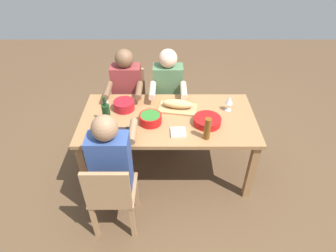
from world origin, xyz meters
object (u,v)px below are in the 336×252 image
object	(u,v)px
serving_bowl_fruit	(124,105)
wine_bottle	(106,113)
diner_far_center	(168,91)
serving_bowl_salad	(207,120)
chair_near_left	(111,194)
napkin_stack	(178,132)
chair_far_left	(130,98)
diner_far_left	(127,91)
chair_far_center	(168,98)
beer_bottle	(207,129)
diner_near_left	(112,161)
cutting_board	(178,108)
bread_loaf	(178,104)
serving_bowl_greens	(150,118)
wine_glass	(229,101)
dining_table	(168,124)

from	to	relation	value
serving_bowl_fruit	wine_bottle	world-z (taller)	wine_bottle
diner_far_center	serving_bowl_salad	xyz separation A→B (m)	(0.38, -0.68, 0.08)
diner_far_center	serving_bowl_fruit	bearing A→B (deg)	-137.03
chair_near_left	serving_bowl_salad	xyz separation A→B (m)	(0.87, 0.66, 0.30)
diner_far_center	napkin_stack	distance (m)	0.84
chair_far_left	diner_far_center	size ratio (longest dim) A/B	0.71
diner_far_left	serving_bowl_fruit	size ratio (longest dim) A/B	5.48
chair_far_center	serving_bowl_fruit	size ratio (longest dim) A/B	3.88
diner_far_left	serving_bowl_fruit	xyz separation A→B (m)	(0.03, -0.43, 0.10)
wine_bottle	chair_near_left	bearing A→B (deg)	-80.67
chair_far_left	beer_bottle	size ratio (longest dim) A/B	3.86
serving_bowl_fruit	diner_near_left	bearing A→B (deg)	-92.07
cutting_board	bread_loaf	bearing A→B (deg)	-116.57
bread_loaf	wine_bottle	bearing A→B (deg)	-162.01
diner_far_center	serving_bowl_fruit	xyz separation A→B (m)	(-0.46, -0.43, 0.10)
chair_far_center	chair_near_left	xyz separation A→B (m)	(-0.49, -1.53, 0.00)
diner_far_left	diner_far_center	size ratio (longest dim) A/B	1.00
diner_near_left	napkin_stack	bearing A→B (deg)	29.19
chair_far_center	beer_bottle	world-z (taller)	beer_bottle
chair_far_left	serving_bowl_salad	bearing A→B (deg)	-44.97
chair_far_center	napkin_stack	distance (m)	1.06
serving_bowl_fruit	beer_bottle	size ratio (longest dim) A/B	0.99
chair_far_left	cutting_board	world-z (taller)	chair_far_left
serving_bowl_salad	beer_bottle	xyz separation A→B (m)	(-0.03, -0.22, 0.07)
diner_near_left	serving_bowl_salad	size ratio (longest dim) A/B	4.46
chair_far_center	bread_loaf	xyz separation A→B (m)	(0.10, -0.61, 0.32)
diner_near_left	serving_bowl_greens	xyz separation A→B (m)	(0.31, 0.49, 0.10)
beer_bottle	wine_glass	world-z (taller)	beer_bottle
wine_glass	cutting_board	bearing A→B (deg)	178.09
wine_glass	dining_table	bearing A→B (deg)	-168.27
chair_near_left	serving_bowl_salad	distance (m)	1.13
diner_far_center	napkin_stack	size ratio (longest dim) A/B	8.57
serving_bowl_fruit	napkin_stack	world-z (taller)	serving_bowl_fruit
diner_near_left	serving_bowl_salad	xyz separation A→B (m)	(0.87, 0.47, 0.08)
chair_far_left	bread_loaf	size ratio (longest dim) A/B	2.66
dining_table	diner_near_left	distance (m)	0.76
diner_far_left	serving_bowl_salad	xyz separation A→B (m)	(0.87, -0.68, 0.08)
diner_far_left	bread_loaf	xyz separation A→B (m)	(0.59, -0.43, 0.11)
dining_table	chair_far_center	size ratio (longest dim) A/B	2.08
dining_table	cutting_board	bearing A→B (deg)	55.72
dining_table	chair_near_left	xyz separation A→B (m)	(-0.49, -0.76, -0.17)
bread_loaf	beer_bottle	xyz separation A→B (m)	(0.25, -0.47, 0.04)
cutting_board	bread_loaf	distance (m)	0.06
cutting_board	beer_bottle	bearing A→B (deg)	-61.76
chair_far_center	diner_near_left	bearing A→B (deg)	-109.91
chair_near_left	bread_loaf	world-z (taller)	same
wine_glass	diner_far_left	bearing A→B (deg)	158.08
serving_bowl_fruit	dining_table	bearing A→B (deg)	-18.19
cutting_board	wine_bottle	xyz separation A→B (m)	(-0.70, -0.23, 0.10)
chair_far_left	beer_bottle	world-z (taller)	beer_bottle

